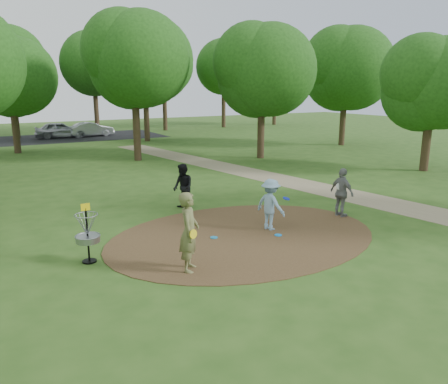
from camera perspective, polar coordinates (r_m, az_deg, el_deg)
ground at (r=13.15m, az=2.66°, el=-5.72°), size 100.00×100.00×0.00m
dirt_clearing at (r=13.14m, az=2.66°, el=-5.68°), size 8.40×8.40×0.02m
footpath at (r=18.68m, az=16.17°, el=-0.42°), size 7.55×39.89×0.01m
parking_lot at (r=41.56m, az=-18.13°, el=6.86°), size 14.00×8.00×0.01m
player_observer_with_disc at (r=10.45m, az=-4.57°, el=-5.23°), size 0.78×0.85×1.95m
player_throwing_with_disc at (r=13.55m, az=6.10°, el=-1.65°), size 1.14×1.16×1.61m
player_walking_with_disc at (r=15.72m, az=-5.38°, el=0.63°), size 0.65×0.83×1.68m
player_waiting_with_disc at (r=15.35m, az=15.14°, el=-0.08°), size 0.48×1.00×1.69m
disc_ground_cyan at (r=12.91m, az=-1.32°, el=-5.95°), size 0.22×0.22×0.02m
disc_ground_blue at (r=13.20m, az=7.09°, el=-5.60°), size 0.22×0.22×0.02m
disc_ground_red at (r=14.39m, az=-4.50°, el=-3.91°), size 0.22×0.22×0.02m
car_left at (r=41.13m, az=-20.64°, el=7.59°), size 4.27×1.97×1.42m
car_right at (r=41.54m, az=-16.95°, el=7.83°), size 4.00×1.64×1.29m
disc_golf_basket at (r=11.47m, az=-17.45°, el=-4.66°), size 0.63×0.63×1.54m
tree_ring at (r=21.85m, az=-5.18°, el=15.96°), size 37.63×46.12×9.68m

